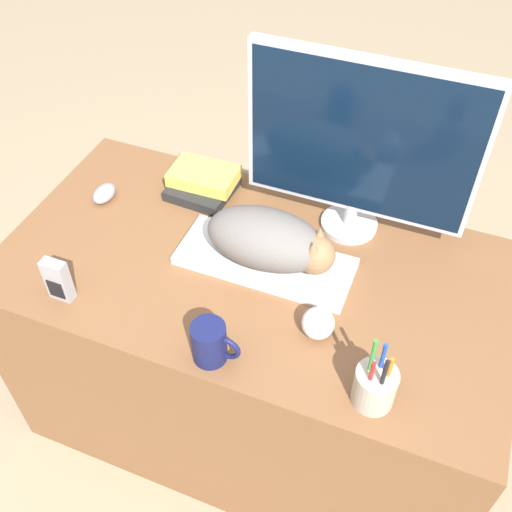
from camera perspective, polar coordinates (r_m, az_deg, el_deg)
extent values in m
plane|color=#998466|center=(1.98, -4.23, -22.64)|extent=(12.00, 12.00, 0.00)
cube|color=brown|center=(1.81, -0.18, -8.86)|extent=(1.32, 0.70, 0.72)
cube|color=silver|center=(1.53, 0.87, -0.51)|extent=(0.45, 0.18, 0.02)
ellipsoid|color=#66605B|center=(1.47, 0.91, 1.67)|extent=(0.30, 0.18, 0.14)
sphere|color=olive|center=(1.45, 5.67, 0.14)|extent=(0.10, 0.10, 0.10)
cone|color=olive|center=(1.40, 5.50, 0.80)|extent=(0.03, 0.03, 0.04)
cone|color=olive|center=(1.43, 6.11, 2.10)|extent=(0.03, 0.03, 0.04)
cylinder|color=#B7B7BC|center=(1.65, 8.85, 3.06)|extent=(0.15, 0.15, 0.02)
cylinder|color=#B7B7BC|center=(1.63, 9.01, 4.13)|extent=(0.04, 0.04, 0.07)
cube|color=#B7B7BC|center=(1.48, 10.05, 10.85)|extent=(0.58, 0.03, 0.42)
cube|color=black|center=(1.47, 9.96, 10.66)|extent=(0.55, 0.01, 0.40)
ellipsoid|color=gray|center=(1.76, -14.25, 5.81)|extent=(0.06, 0.09, 0.04)
cylinder|color=#141947|center=(1.32, -4.48, -8.20)|extent=(0.08, 0.08, 0.10)
torus|color=#141947|center=(1.31, -2.91, -8.73)|extent=(0.07, 0.01, 0.07)
cylinder|color=#B2A893|center=(1.28, 11.23, -12.13)|extent=(0.09, 0.09, 0.10)
cylinder|color=orange|center=(1.25, 12.47, -11.02)|extent=(0.01, 0.01, 0.11)
cylinder|color=#1E47B2|center=(1.25, 11.83, -10.02)|extent=(0.01, 0.01, 0.13)
cylinder|color=#338C38|center=(1.23, 10.88, -10.01)|extent=(0.01, 0.01, 0.15)
cylinder|color=#B21E1E|center=(1.24, 10.81, -11.43)|extent=(0.01, 0.01, 0.11)
cylinder|color=black|center=(1.23, 11.95, -11.50)|extent=(0.01, 0.01, 0.13)
sphere|color=silver|center=(1.37, 5.93, -6.38)|extent=(0.08, 0.08, 0.08)
cube|color=#99999E|center=(1.50, -18.35, -2.19)|extent=(0.06, 0.03, 0.12)
cube|color=black|center=(1.50, -18.53, -3.05)|extent=(0.04, 0.00, 0.05)
cube|color=black|center=(1.74, -5.15, 6.44)|extent=(0.18, 0.17, 0.03)
cube|color=#CCC14C|center=(1.73, -4.99, 7.61)|extent=(0.19, 0.13, 0.04)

